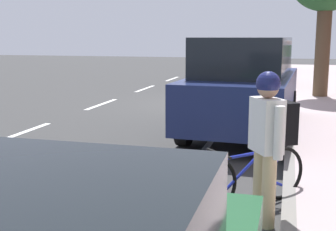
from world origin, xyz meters
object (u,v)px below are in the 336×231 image
Objects in this scene: parked_sedan_grey_mid at (261,68)px; parked_pickup_silver_far at (271,57)px; parked_suv_dark_blue_second at (245,84)px; bicycle_at_curb at (249,178)px; pedestrian_on_phone at (322,55)px; cyclist_with_backpack at (269,133)px.

parked_pickup_silver_far is (0.07, 7.29, 0.15)m from parked_sedan_grey_mid.
parked_suv_dark_blue_second is 16.36m from parked_pickup_silver_far.
parked_suv_dark_blue_second is 3.78× the size of bicycle_at_curb.
bicycle_at_curb is (0.48, -4.18, -0.67)m from parked_suv_dark_blue_second.
pedestrian_on_phone is at bearing 84.12° from bicycle_at_curb.
pedestrian_on_phone is (1.98, 19.20, 0.71)m from bicycle_at_curb.
parked_pickup_silver_far is 3.23× the size of cyclist_with_backpack.
pedestrian_on_phone is (1.75, 19.64, 0.07)m from cyclist_with_backpack.
parked_pickup_silver_far is 4.22× the size of bicycle_at_curb.
parked_sedan_grey_mid is 13.72m from cyclist_with_backpack.
pedestrian_on_phone reaches higher than parked_sedan_grey_mid.
parked_suv_dark_blue_second reaches higher than cyclist_with_backpack.
parked_pickup_silver_far is 3.19× the size of pedestrian_on_phone.
cyclist_with_backpack is at bearing -81.30° from parked_suv_dark_blue_second.
parked_suv_dark_blue_second reaches higher than parked_sedan_grey_mid.
bicycle_at_curb is at bearing -95.88° from pedestrian_on_phone.
parked_suv_dark_blue_second is 1.08× the size of parked_sedan_grey_mid.
bicycle_at_curb is (0.69, -13.25, -0.39)m from parked_sedan_grey_mid.
parked_sedan_grey_mid is at bearing 91.30° from parked_suv_dark_blue_second.
parked_pickup_silver_far is 20.99m from cyclist_with_backpack.
cyclist_with_backpack is (0.84, -20.97, 0.11)m from parked_pickup_silver_far.
pedestrian_on_phone is at bearing 80.71° from parked_suv_dark_blue_second.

